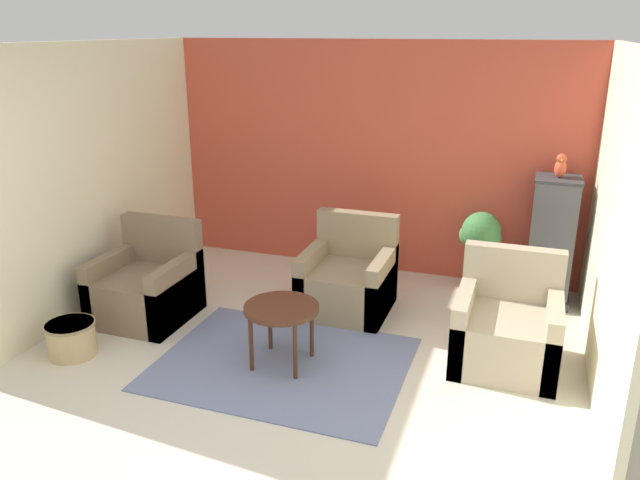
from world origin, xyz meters
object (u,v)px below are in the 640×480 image
Objects in this scene: coffee_table at (282,312)px; parrot at (561,166)px; birdcage at (551,242)px; armchair_left at (147,288)px; armchair_right at (507,330)px; potted_plant at (480,242)px; armchair_middle at (348,281)px; wicker_basket at (71,338)px.

coffee_table is 3.02m from parrot.
coffee_table is 2.88m from birdcage.
armchair_left and armchair_right have the same top height.
armchair_right is 1.46m from potted_plant.
birdcage is (2.02, 2.04, 0.17)m from coffee_table.
armchair_left and armchair_middle have the same top height.
armchair_middle is 1.04× the size of potted_plant.
armchair_right reaches higher than wicker_basket.
potted_plant is (-0.37, 1.39, 0.26)m from armchair_right.
wicker_basket is at bearing -139.78° from armchair_middle.
birdcage reaches higher than coffee_table.
armchair_middle is at bearing -144.02° from potted_plant.
coffee_table reaches higher than wicker_basket.
armchair_middle is 2.20× the size of wicker_basket.
coffee_table is 0.67× the size of armchair_left.
potted_plant is at bearing 35.98° from armchair_middle.
armchair_middle is (1.75, 0.78, 0.00)m from armchair_left.
potted_plant is at bearing 29.18° from armchair_left.
parrot is at bearing 90.00° from birdcage.
birdcage is (1.82, 0.84, 0.34)m from armchair_middle.
wicker_basket is at bearing -146.60° from birdcage.
coffee_table is at bearing -134.77° from parrot.
parrot reaches higher than coffee_table.
armchair_right is 3.62m from wicker_basket.
armchair_left is (-1.55, 0.41, -0.17)m from coffee_table.
armchair_left is 1.00× the size of armchair_right.
armchair_middle is 3.85× the size of parrot.
birdcage is 5.43× the size of parrot.
parrot reaches higher than armchair_left.
coffee_table is at bearing -134.80° from birdcage.
armchair_middle is at bearing 80.57° from coffee_table.
armchair_middle is at bearing -155.17° from parrot.
parrot is (0.31, 1.40, 1.09)m from armchair_right.
parrot is at bearing 33.42° from wicker_basket.
armchair_right is at bearing 20.30° from coffee_table.
potted_plant reaches higher than coffee_table.
armchair_left is 3.94m from birdcage.
birdcage is at bearing 77.69° from armchair_right.
coffee_table is 2.44m from potted_plant.
potted_plant is (1.15, 0.83, 0.26)m from armchair_middle.
armchair_middle reaches higher than potted_plant.
coffee_table is at bearing -123.58° from potted_plant.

